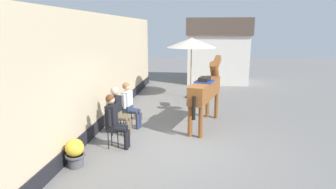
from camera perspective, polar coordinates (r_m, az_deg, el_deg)
name	(u,v)px	position (r m, az deg, el deg)	size (l,w,h in m)	color
ground_plane	(185,112)	(10.48, 3.37, -3.45)	(40.00, 40.00, 0.00)	slate
pub_facade_wall	(101,75)	(9.21, -13.19, 3.74)	(0.34, 14.00, 3.40)	#CCB793
distant_cottage	(218,50)	(16.31, 9.84, 8.74)	(3.40, 2.60, 3.50)	silver
seated_visitor_near	(114,118)	(7.30, -10.68, -4.70)	(0.61, 0.49, 1.39)	black
seated_visitor_middle	(118,109)	(8.16, -9.97, -2.77)	(0.61, 0.48, 1.39)	gold
seated_visitor_far	(129,103)	(8.75, -7.78, -1.61)	(0.61, 0.48, 1.39)	gold
saddled_horse_center	(206,89)	(8.83, 7.60, 1.09)	(1.05, 2.93, 2.06)	brown
flower_planter_near	(75,152)	(6.68, -18.04, -10.89)	(0.43, 0.43, 0.64)	#4C4C51
cafe_parasol	(191,43)	(12.27, 4.69, 10.16)	(2.10, 2.10, 2.58)	black
satchel_bag	(138,116)	(9.67, -6.00, -4.29)	(0.28, 0.12, 0.20)	brown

